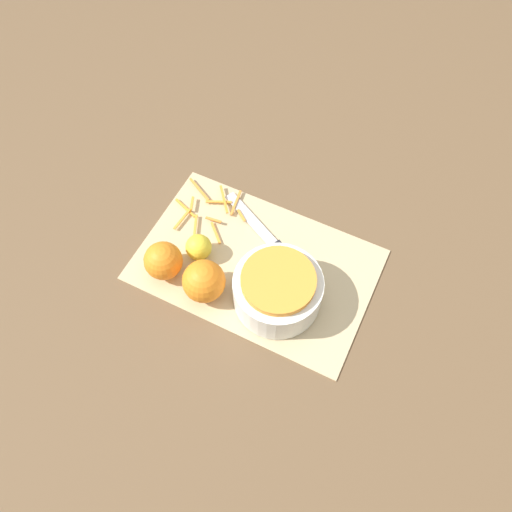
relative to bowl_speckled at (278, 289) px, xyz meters
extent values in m
plane|color=brown|center=(0.07, -0.05, -0.05)|extent=(4.00, 4.00, 0.00)
cube|color=#CCB284|center=(0.07, -0.05, -0.04)|extent=(0.46, 0.30, 0.01)
cylinder|color=silver|center=(0.00, 0.00, -0.01)|extent=(0.17, 0.17, 0.07)
cylinder|color=orange|center=(0.00, 0.00, 0.03)|extent=(0.14, 0.14, 0.02)
cube|color=#232328|center=(0.00, -0.08, -0.03)|extent=(0.11, 0.07, 0.02)
cube|color=silver|center=(0.13, -0.14, -0.04)|extent=(0.15, 0.09, 0.00)
sphere|color=orange|center=(0.22, 0.04, 0.00)|extent=(0.07, 0.07, 0.07)
sphere|color=orange|center=(0.13, 0.05, 0.00)|extent=(0.08, 0.08, 0.08)
sphere|color=yellow|center=(0.18, -0.02, -0.02)|extent=(0.05, 0.05, 0.05)
cube|color=orange|center=(0.26, -0.11, -0.04)|extent=(0.06, 0.03, 0.00)
cube|color=orange|center=(0.20, -0.16, -0.03)|extent=(0.05, 0.06, 0.00)
cube|color=orange|center=(0.19, -0.10, -0.03)|extent=(0.04, 0.01, 0.00)
cube|color=gold|center=(0.25, -0.08, -0.04)|extent=(0.01, 0.06, 0.00)
cube|color=orange|center=(0.15, -0.14, -0.04)|extent=(0.03, 0.02, 0.00)
cube|color=orange|center=(0.18, -0.08, -0.04)|extent=(0.04, 0.04, 0.00)
cube|color=#F79C34|center=(0.22, -0.07, -0.04)|extent=(0.03, 0.06, 0.00)
cube|color=orange|center=(0.25, -0.12, -0.03)|extent=(0.02, 0.03, 0.00)
cube|color=orange|center=(0.17, -0.16, -0.04)|extent=(0.02, 0.07, 0.00)
cube|color=#F09B37|center=(0.21, -0.15, -0.04)|extent=(0.05, 0.03, 0.00)
cube|color=orange|center=(0.26, -0.16, -0.04)|extent=(0.07, 0.04, 0.00)
camera|label=1|loc=(-0.14, 0.38, 0.83)|focal=35.00mm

